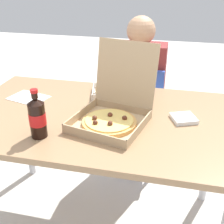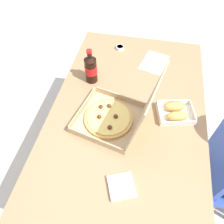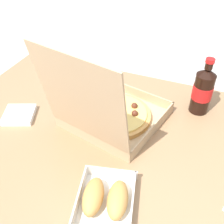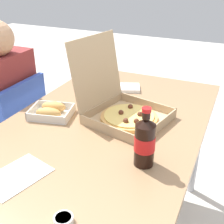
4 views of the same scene
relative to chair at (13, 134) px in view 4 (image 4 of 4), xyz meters
name	(u,v)px [view 4 (image 4 of 4)]	position (x,y,z in m)	size (l,w,h in m)	color
dining_table	(102,140)	(-0.12, -0.66, 0.20)	(1.41, 0.85, 0.76)	#997551
chair	(13,134)	(0.00, 0.00, 0.00)	(0.40, 0.40, 0.83)	#2D4CAD
diner_person	(0,102)	(0.00, 0.06, 0.21)	(0.36, 0.41, 1.15)	#333847
pizza_box_open	(123,108)	(-0.03, -0.72, 0.33)	(0.39, 0.44, 0.36)	tan
bread_side_box	(51,111)	(-0.14, -0.41, 0.31)	(0.19, 0.22, 0.06)	white
cola_bottle	(145,141)	(-0.31, -0.92, 0.38)	(0.07, 0.07, 0.22)	black
paper_menu	(17,176)	(-0.56, -0.55, 0.28)	(0.21, 0.15, 0.00)	white
napkin_pile	(130,88)	(0.31, -0.63, 0.29)	(0.11, 0.11, 0.02)	white
dipping_sauce_cup	(63,219)	(-0.66, -0.80, 0.29)	(0.06, 0.06, 0.02)	white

